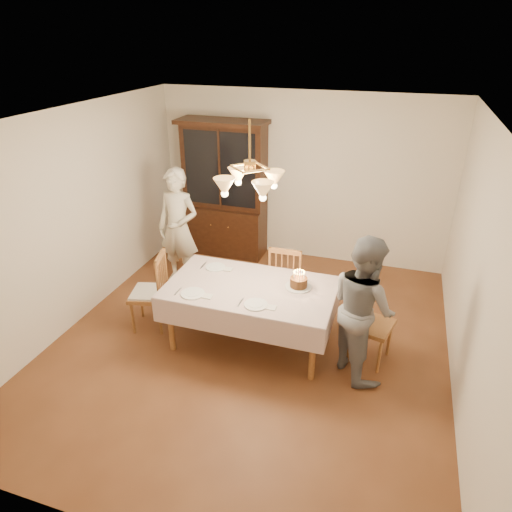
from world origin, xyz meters
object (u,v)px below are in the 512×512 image
(china_hutch, at_px, (225,192))
(chair_far_side, at_px, (287,283))
(elderly_woman, at_px, (179,228))
(dining_table, at_px, (251,292))
(birthday_cake, at_px, (299,283))

(china_hutch, xyz_separation_m, chair_far_side, (1.43, -1.51, -0.60))
(chair_far_side, distance_m, elderly_woman, 1.74)
(dining_table, distance_m, chair_far_side, 0.82)
(china_hutch, distance_m, elderly_woman, 1.23)
(china_hutch, height_order, elderly_woman, china_hutch)
(chair_far_side, xyz_separation_m, birthday_cake, (0.28, -0.60, 0.37))
(china_hutch, xyz_separation_m, birthday_cake, (1.71, -2.10, -0.23))
(china_hutch, relative_size, elderly_woman, 1.26)
(dining_table, height_order, elderly_woman, elderly_woman)
(dining_table, bearing_deg, chair_far_side, 72.15)
(china_hutch, bearing_deg, elderly_woman, -101.10)
(chair_far_side, bearing_deg, china_hutch, 133.55)
(dining_table, distance_m, elderly_woman, 1.78)
(china_hutch, relative_size, birthday_cake, 7.20)
(china_hutch, xyz_separation_m, elderly_woman, (-0.23, -1.19, -0.19))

